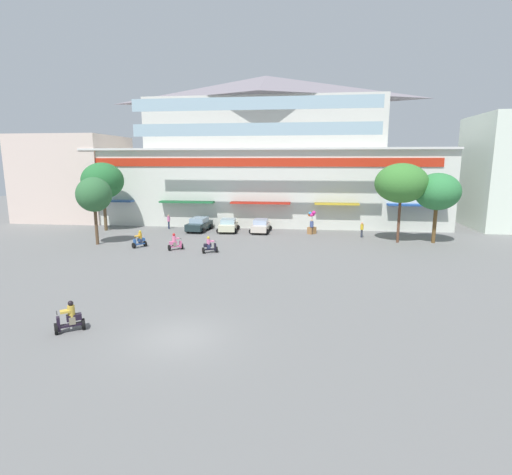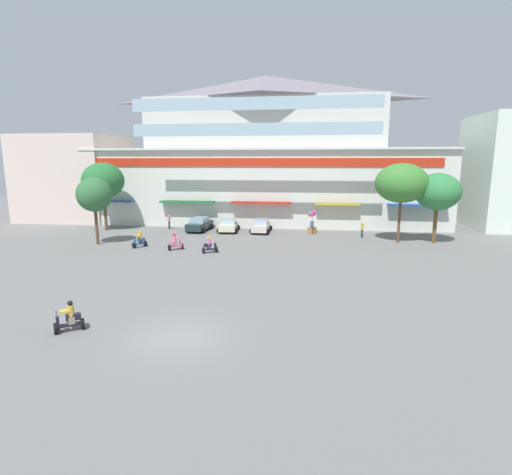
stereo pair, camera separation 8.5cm
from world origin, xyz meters
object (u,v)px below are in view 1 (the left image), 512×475
object	(u,v)px
plaza_tree_3	(401,183)
balloon_vendor_cart	(312,223)
parked_car_1	(228,225)
pedestrian_0	(169,221)
parked_car_2	(261,226)
plaza_tree_1	(437,192)
scooter_rider_3	(139,240)
scooter_rider_2	(70,319)
pedestrian_2	(312,226)
scooter_rider_4	(210,246)
plaza_tree_2	(94,195)
scooter_rider_1	(175,243)
pedestrian_1	(362,229)
parked_car_0	(199,224)
plaza_tree_0	(103,181)

from	to	relation	value
plaza_tree_3	balloon_vendor_cart	size ratio (longest dim) A/B	2.98
parked_car_1	balloon_vendor_cart	xyz separation A→B (m)	(9.34, -0.18, 0.45)
pedestrian_0	parked_car_2	bearing A→B (deg)	-5.30
plaza_tree_1	scooter_rider_3	xyz separation A→B (m)	(-27.57, -5.66, -4.32)
plaza_tree_3	scooter_rider_2	distance (m)	31.13
parked_car_2	balloon_vendor_cart	world-z (taller)	balloon_vendor_cart
pedestrian_2	balloon_vendor_cart	bearing A→B (deg)	86.00
parked_car_2	pedestrian_2	distance (m)	5.66
plaza_tree_1	parked_car_2	xyz separation A→B (m)	(-17.38, 3.66, -4.22)
scooter_rider_4	plaza_tree_2	bearing A→B (deg)	169.36
plaza_tree_1	scooter_rider_1	world-z (taller)	plaza_tree_1
parked_car_2	parked_car_1	bearing A→B (deg)	-179.52
plaza_tree_2	pedestrian_2	bearing A→B (deg)	21.44
scooter_rider_3	scooter_rider_4	world-z (taller)	scooter_rider_3
scooter_rider_1	pedestrian_2	world-z (taller)	pedestrian_2
pedestrian_0	scooter_rider_1	bearing A→B (deg)	-67.83
plaza_tree_2	scooter_rider_3	world-z (taller)	plaza_tree_2
scooter_rider_3	scooter_rider_4	xyz separation A→B (m)	(6.97, -1.38, -0.04)
pedestrian_1	scooter_rider_3	bearing A→B (deg)	-159.93
scooter_rider_1	scooter_rider_2	world-z (taller)	scooter_rider_1
plaza_tree_2	scooter_rider_1	xyz separation A→B (m)	(8.19, -1.41, -4.13)
balloon_vendor_cart	pedestrian_0	bearing A→B (deg)	175.78
parked_car_0	pedestrian_2	xyz separation A→B (m)	(12.69, -0.54, 0.14)
parked_car_1	scooter_rider_2	xyz separation A→B (m)	(-2.08, -27.42, -0.13)
plaza_tree_3	pedestrian_1	world-z (taller)	plaza_tree_3
parked_car_0	pedestrian_0	distance (m)	4.10
plaza_tree_1	pedestrian_2	bearing A→B (deg)	165.07
plaza_tree_0	scooter_rider_3	xyz separation A→B (m)	(7.65, -8.34, -5.01)
plaza_tree_2	pedestrian_1	bearing A→B (deg)	15.08
scooter_rider_3	plaza_tree_0	bearing A→B (deg)	132.54
parked_car_0	pedestrian_0	size ratio (longest dim) A/B	2.74
plaza_tree_0	plaza_tree_1	distance (m)	35.33
plaza_tree_2	pedestrian_0	bearing A→B (deg)	68.70
plaza_tree_2	pedestrian_2	world-z (taller)	plaza_tree_2
scooter_rider_4	scooter_rider_3	bearing A→B (deg)	168.79
scooter_rider_4	pedestrian_1	xyz separation A→B (m)	(14.03, 9.06, 0.31)
scooter_rider_2	scooter_rider_1	bearing A→B (deg)	92.63
scooter_rider_3	scooter_rider_4	bearing A→B (deg)	-11.21
parked_car_1	parked_car_2	bearing A→B (deg)	0.48
plaza_tree_2	plaza_tree_0	bearing A→B (deg)	112.19
scooter_rider_4	balloon_vendor_cart	bearing A→B (deg)	49.78
plaza_tree_1	balloon_vendor_cart	bearing A→B (deg)	163.61
parked_car_1	pedestrian_1	distance (m)	14.59
plaza_tree_1	scooter_rider_2	bearing A→B (deg)	-134.21
pedestrian_0	pedestrian_2	xyz separation A→B (m)	(16.66, -1.55, -0.04)
plaza_tree_3	scooter_rider_3	bearing A→B (deg)	-167.42
scooter_rider_3	pedestrian_1	size ratio (longest dim) A/B	0.98
pedestrian_2	parked_car_1	bearing A→B (deg)	176.97
pedestrian_1	pedestrian_2	bearing A→B (deg)	167.82
plaza_tree_3	pedestrian_2	distance (m)	10.22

